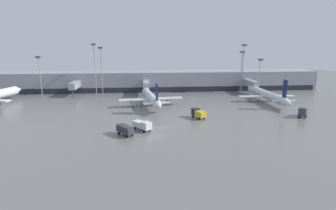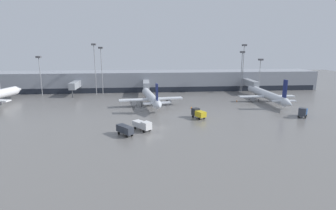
% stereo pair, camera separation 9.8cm
% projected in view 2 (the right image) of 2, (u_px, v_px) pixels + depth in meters
% --- Properties ---
extents(ground_plane, '(320.00, 320.00, 0.00)m').
position_uv_depth(ground_plane, '(158.00, 128.00, 68.25)').
color(ground_plane, slate).
extents(terminal_building, '(160.00, 28.97, 9.00)m').
position_uv_depth(terminal_building, '(151.00, 81.00, 127.35)').
color(terminal_building, gray).
rests_on(terminal_building, ground_plane).
extents(parked_jet_0, '(22.72, 32.44, 9.49)m').
position_uv_depth(parked_jet_0, '(151.00, 98.00, 92.55)').
color(parked_jet_0, silver).
rests_on(parked_jet_0, ground_plane).
extents(parked_jet_2, '(21.40, 37.66, 9.99)m').
position_uv_depth(parked_jet_2, '(267.00, 95.00, 100.50)').
color(parked_jet_2, silver).
rests_on(parked_jet_2, ground_plane).
extents(service_truck_0, '(3.97, 5.08, 2.76)m').
position_uv_depth(service_truck_0, '(198.00, 113.00, 77.13)').
color(service_truck_0, gold).
rests_on(service_truck_0, ground_plane).
extents(service_truck_1, '(5.10, 5.91, 2.53)m').
position_uv_depth(service_truck_1, '(142.00, 125.00, 66.00)').
color(service_truck_1, silver).
rests_on(service_truck_1, ground_plane).
extents(service_truck_2, '(4.46, 4.96, 2.37)m').
position_uv_depth(service_truck_2, '(125.00, 129.00, 62.29)').
color(service_truck_2, '#2D333D').
rests_on(service_truck_2, ground_plane).
extents(service_truck_3, '(4.34, 4.72, 2.97)m').
position_uv_depth(service_truck_3, '(303.00, 112.00, 78.48)').
color(service_truck_3, '#19478C').
rests_on(service_truck_3, ground_plane).
extents(traffic_cone_0, '(0.42, 0.42, 0.77)m').
position_uv_depth(traffic_cone_0, '(159.00, 107.00, 90.23)').
color(traffic_cone_0, orange).
rests_on(traffic_cone_0, ground_plane).
extents(traffic_cone_3, '(0.40, 0.40, 0.76)m').
position_uv_depth(traffic_cone_3, '(237.00, 101.00, 100.60)').
color(traffic_cone_3, orange).
rests_on(traffic_cone_3, ground_plane).
extents(traffic_cone_4, '(0.49, 0.49, 0.71)m').
position_uv_depth(traffic_cone_4, '(191.00, 107.00, 89.47)').
color(traffic_cone_4, orange).
rests_on(traffic_cone_4, ground_plane).
extents(apron_light_mast_0, '(1.80, 1.80, 16.81)m').
position_uv_depth(apron_light_mast_0, '(39.00, 64.00, 110.13)').
color(apron_light_mast_0, gray).
rests_on(apron_light_mast_0, ground_plane).
extents(apron_light_mast_2, '(1.80, 1.80, 21.95)m').
position_uv_depth(apron_light_mast_2, '(94.00, 56.00, 112.00)').
color(apron_light_mast_2, gray).
rests_on(apron_light_mast_2, ground_plane).
extents(apron_light_mast_3, '(1.80, 1.80, 21.69)m').
position_uv_depth(apron_light_mast_3, '(244.00, 56.00, 117.61)').
color(apron_light_mast_3, gray).
rests_on(apron_light_mast_3, ground_plane).
extents(apron_light_mast_5, '(1.80, 1.80, 15.34)m').
position_uv_depth(apron_light_mast_5, '(260.00, 65.00, 118.43)').
color(apron_light_mast_5, gray).
rests_on(apron_light_mast_5, ground_plane).
extents(apron_light_mast_6, '(1.80, 1.80, 20.57)m').
position_uv_depth(apron_light_mast_6, '(101.00, 58.00, 113.05)').
color(apron_light_mast_6, gray).
rests_on(apron_light_mast_6, ground_plane).
extents(apron_light_mast_7, '(1.80, 1.80, 18.68)m').
position_uv_depth(apron_light_mast_7, '(242.00, 60.00, 118.25)').
color(apron_light_mast_7, gray).
rests_on(apron_light_mast_7, ground_plane).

